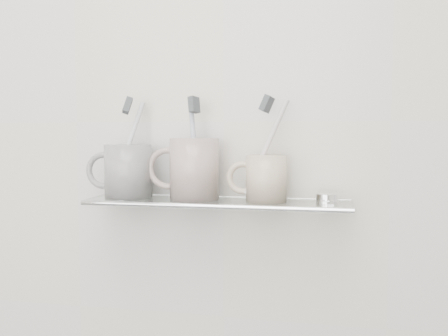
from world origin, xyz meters
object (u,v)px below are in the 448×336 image
(shelf_glass, at_px, (217,202))
(mug_left, at_px, (128,171))
(mug_center, at_px, (194,169))
(mug_right, at_px, (266,178))

(shelf_glass, relative_size, mug_left, 4.79)
(mug_left, distance_m, mug_center, 0.13)
(mug_center, bearing_deg, mug_right, 7.20)
(mug_left, bearing_deg, shelf_glass, -18.28)
(mug_left, height_order, mug_right, mug_left)
(shelf_glass, distance_m, mug_left, 0.19)
(mug_right, bearing_deg, mug_center, -171.60)
(shelf_glass, xyz_separation_m, mug_left, (-0.18, 0.00, 0.06))
(shelf_glass, xyz_separation_m, mug_center, (-0.05, 0.00, 0.06))
(mug_right, bearing_deg, mug_left, -171.60)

